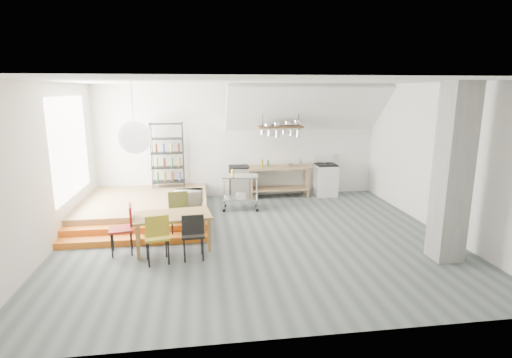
{
  "coord_description": "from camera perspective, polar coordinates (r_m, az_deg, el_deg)",
  "views": [
    {
      "loc": [
        -1.11,
        -7.84,
        3.04
      ],
      "look_at": [
        0.11,
        0.8,
        1.09
      ],
      "focal_mm": 28.0,
      "sensor_mm": 36.0,
      "label": 1
    }
  ],
  "objects": [
    {
      "name": "wall_back",
      "position": [
        11.49,
        -2.44,
        5.4
      ],
      "size": [
        8.0,
        0.04,
        3.2
      ],
      "primitive_type": "cube",
      "color": "silver",
      "rests_on": "ground"
    },
    {
      "name": "mini_fridge",
      "position": [
        11.39,
        -2.41,
        -0.46
      ],
      "size": [
        0.55,
        0.55,
        0.93
      ],
      "primitive_type": "cube",
      "color": "black",
      "rests_on": "ground"
    },
    {
      "name": "platform",
      "position": [
        10.34,
        -15.48,
        -3.8
      ],
      "size": [
        3.0,
        3.0,
        0.4
      ],
      "primitive_type": "cube",
      "color": "olive",
      "rests_on": "ground"
    },
    {
      "name": "step_lower",
      "position": [
        8.55,
        -17.06,
        -8.33
      ],
      "size": [
        3.0,
        0.35,
        0.13
      ],
      "primitive_type": "cube",
      "color": "orange",
      "rests_on": "ground"
    },
    {
      "name": "ceiling",
      "position": [
        7.92,
        0.01,
        13.76
      ],
      "size": [
        8.0,
        7.0,
        0.02
      ],
      "primitive_type": "cube",
      "color": "white",
      "rests_on": "wall_back"
    },
    {
      "name": "microwave",
      "position": [
        8.9,
        -9.64,
        -2.61
      ],
      "size": [
        0.64,
        0.47,
        0.33
      ],
      "primitive_type": "imported",
      "rotation": [
        0.0,
        0.0,
        -0.11
      ],
      "color": "beige",
      "rests_on": "microwave_shelf"
    },
    {
      "name": "step_upper",
      "position": [
        8.85,
        -16.74,
        -7.12
      ],
      "size": [
        3.0,
        0.35,
        0.27
      ],
      "primitive_type": "cube",
      "color": "orange",
      "rests_on": "ground"
    },
    {
      "name": "microwave_shelf",
      "position": [
        8.95,
        -9.6,
        -3.74
      ],
      "size": [
        0.6,
        0.4,
        0.16
      ],
      "color": "olive",
      "rests_on": "platform"
    },
    {
      "name": "dining_table",
      "position": [
        7.92,
        -11.86,
        -5.48
      ],
      "size": [
        1.55,
        1.01,
        0.69
      ],
      "rotation": [
        0.0,
        0.0,
        0.13
      ],
      "color": "brown",
      "rests_on": "ground"
    },
    {
      "name": "kitchen_counter",
      "position": [
        11.47,
        3.25,
        0.44
      ],
      "size": [
        1.8,
        0.6,
        0.91
      ],
      "color": "olive",
      "rests_on": "ground"
    },
    {
      "name": "wall_left",
      "position": [
        8.48,
        -27.84,
        1.36
      ],
      "size": [
        0.04,
        7.0,
        3.2
      ],
      "primitive_type": "cube",
      "color": "silver",
      "rests_on": "ground"
    },
    {
      "name": "chair_mustard",
      "position": [
        7.3,
        -13.95,
        -7.67
      ],
      "size": [
        0.5,
        0.5,
        0.94
      ],
      "rotation": [
        0.0,
        0.0,
        3.34
      ],
      "color": "#A8911C",
      "rests_on": "ground"
    },
    {
      "name": "bowl",
      "position": [
        11.43,
        4.97,
        1.97
      ],
      "size": [
        0.3,
        0.3,
        0.06
      ],
      "primitive_type": "imported",
      "rotation": [
        0.0,
        0.0,
        -0.36
      ],
      "color": "silver",
      "rests_on": "kitchen_counter"
    },
    {
      "name": "pot_rack",
      "position": [
        11.05,
        3.71,
        7.06
      ],
      "size": [
        1.2,
        0.5,
        1.43
      ],
      "color": "#452B1B",
      "rests_on": "ceiling"
    },
    {
      "name": "chair_red",
      "position": [
        7.94,
        -18.22,
        -6.25
      ],
      "size": [
        0.49,
        0.49,
        0.94
      ],
      "rotation": [
        0.0,
        0.0,
        -1.41
      ],
      "color": "#9F2016",
      "rests_on": "ground"
    },
    {
      "name": "concrete_column",
      "position": [
        7.86,
        26.28,
        0.72
      ],
      "size": [
        0.5,
        0.5,
        3.2
      ],
      "primitive_type": "cube",
      "color": "gray",
      "rests_on": "ground"
    },
    {
      "name": "floor",
      "position": [
        8.48,
        0.01,
        -8.39
      ],
      "size": [
        8.0,
        8.0,
        0.0
      ],
      "primitive_type": "plane",
      "color": "#4E585A",
      "rests_on": "ground"
    },
    {
      "name": "slope_ceiling",
      "position": [
        11.14,
        7.22,
        10.0
      ],
      "size": [
        4.4,
        1.44,
        1.32
      ],
      "primitive_type": "cube",
      "rotation": [
        -0.73,
        0.0,
        0.0
      ],
      "color": "white",
      "rests_on": "wall_back"
    },
    {
      "name": "paper_lantern",
      "position": [
        7.58,
        -16.96,
        5.69
      ],
      "size": [
        0.6,
        0.6,
        0.6
      ],
      "primitive_type": "sphere",
      "color": "white",
      "rests_on": "ceiling"
    },
    {
      "name": "window_pane",
      "position": [
        9.85,
        -24.98,
        4.2
      ],
      "size": [
        0.02,
        2.5,
        2.2
      ],
      "primitive_type": "cube",
      "color": "white",
      "rests_on": "wall_left"
    },
    {
      "name": "chair_black",
      "position": [
        7.34,
        -9.0,
        -7.52
      ],
      "size": [
        0.43,
        0.43,
        0.89
      ],
      "rotation": [
        0.0,
        0.0,
        3.2
      ],
      "color": "black",
      "rests_on": "ground"
    },
    {
      "name": "chair_olive",
      "position": [
        8.59,
        -10.96,
        -4.4
      ],
      "size": [
        0.49,
        0.49,
        0.94
      ],
      "rotation": [
        0.0,
        0.0,
        0.16
      ],
      "color": "brown",
      "rests_on": "ground"
    },
    {
      "name": "stove",
      "position": [
        11.86,
        9.89,
        -0.04
      ],
      "size": [
        0.6,
        0.6,
        1.18
      ],
      "color": "white",
      "rests_on": "ground"
    },
    {
      "name": "wall_right",
      "position": [
        9.47,
        24.76,
        2.7
      ],
      "size": [
        0.04,
        7.0,
        3.2
      ],
      "primitive_type": "cube",
      "color": "silver",
      "rests_on": "ground"
    },
    {
      "name": "rolling_cart",
      "position": [
        10.27,
        -2.22,
        -1.22
      ],
      "size": [
        0.97,
        0.62,
        0.9
      ],
      "rotation": [
        0.0,
        0.0,
        -0.12
      ],
      "color": "silver",
      "rests_on": "ground"
    },
    {
      "name": "wire_shelving",
      "position": [
        11.21,
        -12.52,
        3.53
      ],
      "size": [
        0.88,
        0.38,
        1.8
      ],
      "color": "black",
      "rests_on": "platform"
    }
  ]
}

